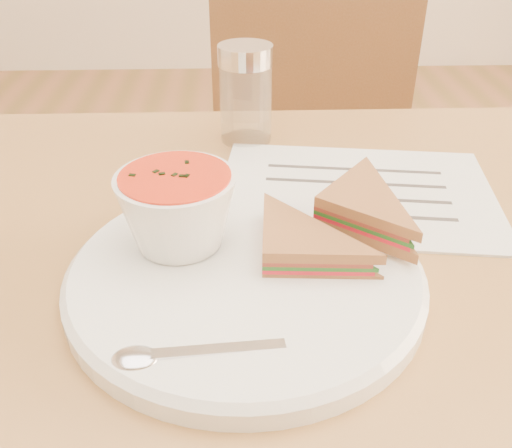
{
  "coord_description": "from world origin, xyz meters",
  "views": [
    {
      "loc": [
        -0.09,
        -0.46,
        1.06
      ],
      "look_at": [
        -0.08,
        -0.04,
        0.8
      ],
      "focal_mm": 40.0,
      "sensor_mm": 36.0,
      "label": 1
    }
  ],
  "objects_px": {
    "soup_bowl": "(178,214)",
    "condiment_shaker": "(246,94)",
    "chair_far": "(288,200)",
    "plate": "(245,277)"
  },
  "relations": [
    {
      "from": "soup_bowl",
      "to": "condiment_shaker",
      "type": "bearing_deg",
      "value": 76.54
    },
    {
      "from": "chair_far",
      "to": "soup_bowl",
      "type": "xyz_separation_m",
      "value": [
        -0.16,
        -0.57,
        0.32
      ]
    },
    {
      "from": "plate",
      "to": "soup_bowl",
      "type": "bearing_deg",
      "value": 148.05
    },
    {
      "from": "chair_far",
      "to": "soup_bowl",
      "type": "height_order",
      "value": "chair_far"
    },
    {
      "from": "chair_far",
      "to": "condiment_shaker",
      "type": "distance_m",
      "value": 0.45
    },
    {
      "from": "chair_far",
      "to": "condiment_shaker",
      "type": "height_order",
      "value": "chair_far"
    },
    {
      "from": "plate",
      "to": "condiment_shaker",
      "type": "distance_m",
      "value": 0.32
    },
    {
      "from": "condiment_shaker",
      "to": "soup_bowl",
      "type": "bearing_deg",
      "value": -103.46
    },
    {
      "from": "chair_far",
      "to": "condiment_shaker",
      "type": "bearing_deg",
      "value": 90.14
    },
    {
      "from": "soup_bowl",
      "to": "condiment_shaker",
      "type": "xyz_separation_m",
      "value": [
        0.07,
        0.28,
        0.01
      ]
    }
  ]
}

